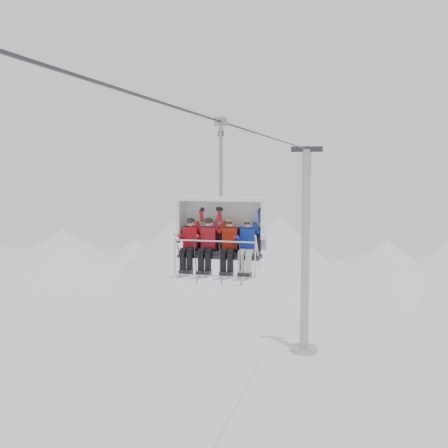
% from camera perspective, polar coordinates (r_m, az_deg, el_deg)
% --- Properties ---
extents(ridgeline, '(72.00, 21.00, 7.00)m').
position_cam_1_polar(ridgeline, '(57.36, 8.64, -3.62)').
color(ridgeline, white).
rests_on(ridgeline, ground).
extents(lift_tower_right, '(2.00, 1.80, 13.48)m').
position_cam_1_polar(lift_tower_right, '(37.05, 8.25, -4.17)').
color(lift_tower_right, '#A1A3A7').
rests_on(lift_tower_right, ground).
extents(haul_cable, '(0.06, 50.00, 0.06)m').
position_cam_1_polar(haul_cable, '(14.80, 0.00, 10.26)').
color(haul_cable, '#303035').
rests_on(haul_cable, lift_tower_left).
extents(chairlift_carrier, '(2.27, 1.17, 3.98)m').
position_cam_1_polar(chairlift_carrier, '(14.63, -0.20, -0.07)').
color(chairlift_carrier, black).
rests_on(chairlift_carrier, haul_cable).
extents(skier_far_left, '(0.38, 1.69, 1.54)m').
position_cam_1_polar(skier_far_left, '(14.60, -3.50, -1.94)').
color(skier_far_left, '#AB0F17').
rests_on(skier_far_left, chairlift_carrier).
extents(skier_center_left, '(0.39, 1.69, 1.56)m').
position_cam_1_polar(skier_center_left, '(14.47, -1.65, -1.98)').
color(skier_center_left, '#A3141F').
rests_on(skier_center_left, chairlift_carrier).
extents(skier_center_right, '(0.39, 1.69, 1.56)m').
position_cam_1_polar(skier_center_right, '(14.32, 0.57, -2.06)').
color(skier_center_right, '#A31A0C').
rests_on(skier_center_right, chairlift_carrier).
extents(skier_far_right, '(0.39, 1.69, 1.56)m').
position_cam_1_polar(skier_far_right, '(14.22, 2.39, -2.12)').
color(skier_far_right, '#12299F').
rests_on(skier_far_right, chairlift_carrier).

